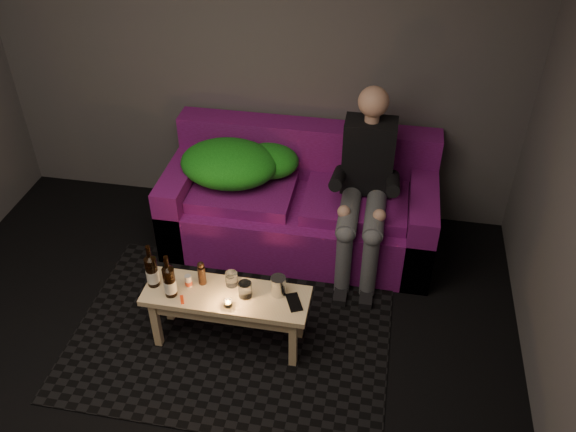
% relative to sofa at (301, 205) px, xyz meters
% --- Properties ---
extents(floor, '(4.50, 4.50, 0.00)m').
position_rel_sofa_xyz_m(floor, '(-0.43, -1.82, -0.31)').
color(floor, black).
rests_on(floor, ground).
extents(room, '(4.50, 4.50, 4.50)m').
position_rel_sofa_xyz_m(room, '(-0.43, -1.35, 1.34)').
color(room, silver).
rests_on(room, ground).
extents(rug, '(2.04, 1.49, 0.01)m').
position_rel_sofa_xyz_m(rug, '(-0.28, -1.07, -0.30)').
color(rug, black).
rests_on(rug, floor).
extents(sofa, '(1.97, 0.89, 0.85)m').
position_rel_sofa_xyz_m(sofa, '(0.00, 0.00, 0.00)').
color(sofa, '#670D52').
rests_on(sofa, floor).
extents(green_blanket, '(0.87, 0.59, 0.30)m').
position_rel_sofa_xyz_m(green_blanket, '(-0.48, -0.01, 0.33)').
color(green_blanket, '#167A16').
rests_on(green_blanket, sofa).
extents(person, '(0.35, 0.82, 1.31)m').
position_rel_sofa_xyz_m(person, '(0.47, -0.16, 0.37)').
color(person, black).
rests_on(person, sofa).
extents(coffee_table, '(1.02, 0.33, 0.42)m').
position_rel_sofa_xyz_m(coffee_table, '(-0.28, -1.12, 0.04)').
color(coffee_table, '#EDBB8B').
rests_on(coffee_table, rug).
extents(beer_bottle_a, '(0.08, 0.08, 0.30)m').
position_rel_sofa_xyz_m(beer_bottle_a, '(-0.74, -1.12, 0.22)').
color(beer_bottle_a, black).
rests_on(beer_bottle_a, coffee_table).
extents(beer_bottle_b, '(0.08, 0.08, 0.30)m').
position_rel_sofa_xyz_m(beer_bottle_b, '(-0.60, -1.19, 0.22)').
color(beer_bottle_b, black).
rests_on(beer_bottle_b, coffee_table).
extents(salt_shaker, '(0.05, 0.05, 0.09)m').
position_rel_sofa_xyz_m(salt_shaker, '(-0.52, -1.10, 0.15)').
color(salt_shaker, silver).
rests_on(salt_shaker, coffee_table).
extents(pepper_mill, '(0.06, 0.06, 0.13)m').
position_rel_sofa_xyz_m(pepper_mill, '(-0.44, -1.06, 0.17)').
color(pepper_mill, black).
rests_on(pepper_mill, coffee_table).
extents(tumbler_back, '(0.09, 0.09, 0.09)m').
position_rel_sofa_xyz_m(tumbler_back, '(-0.26, -1.04, 0.16)').
color(tumbler_back, white).
rests_on(tumbler_back, coffee_table).
extents(tealight, '(0.05, 0.05, 0.04)m').
position_rel_sofa_xyz_m(tealight, '(-0.24, -1.22, 0.13)').
color(tealight, white).
rests_on(tealight, coffee_table).
extents(tumbler_front, '(0.08, 0.08, 0.10)m').
position_rel_sofa_xyz_m(tumbler_front, '(-0.16, -1.12, 0.16)').
color(tumbler_front, white).
rests_on(tumbler_front, coffee_table).
extents(steel_cup, '(0.11, 0.11, 0.13)m').
position_rel_sofa_xyz_m(steel_cup, '(0.03, -1.06, 0.17)').
color(steel_cup, '#BABDC1').
rests_on(steel_cup, coffee_table).
extents(smartphone, '(0.13, 0.17, 0.01)m').
position_rel_sofa_xyz_m(smartphone, '(0.14, -1.13, 0.11)').
color(smartphone, black).
rests_on(smartphone, coffee_table).
extents(red_lighter, '(0.04, 0.07, 0.01)m').
position_rel_sofa_xyz_m(red_lighter, '(-0.52, -1.22, 0.12)').
color(red_lighter, red).
rests_on(red_lighter, coffee_table).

